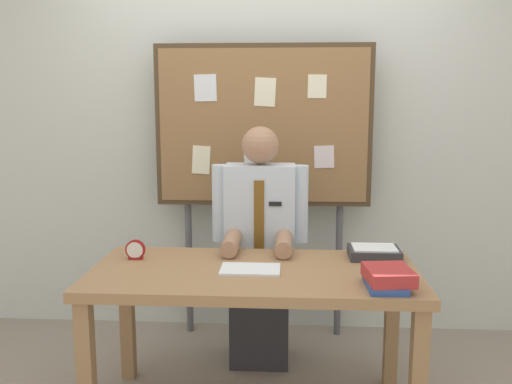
{
  "coord_description": "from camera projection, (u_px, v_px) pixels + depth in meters",
  "views": [
    {
      "loc": [
        0.16,
        -2.58,
        1.56
      ],
      "look_at": [
        0.0,
        0.17,
        1.09
      ],
      "focal_mm": 39.09,
      "sensor_mm": 36.0,
      "label": 1
    }
  ],
  "objects": [
    {
      "name": "back_wall",
      "position": [
        265.0,
        130.0,
        3.71
      ],
      "size": [
        6.4,
        0.08,
        2.7
      ],
      "primitive_type": "cube",
      "color": "silver",
      "rests_on": "ground_plane"
    },
    {
      "name": "desk",
      "position": [
        254.0,
        288.0,
        2.7
      ],
      "size": [
        1.58,
        0.75,
        0.74
      ],
      "color": "#9E754C",
      "rests_on": "ground_plane"
    },
    {
      "name": "person",
      "position": [
        260.0,
        256.0,
        3.24
      ],
      "size": [
        0.55,
        0.56,
        1.4
      ],
      "color": "#2D2D33",
      "rests_on": "ground_plane"
    },
    {
      "name": "bulletin_board",
      "position": [
        263.0,
        130.0,
        3.5
      ],
      "size": [
        1.36,
        0.09,
        1.89
      ],
      "color": "#4C3823",
      "rests_on": "ground_plane"
    },
    {
      "name": "book_stack",
      "position": [
        387.0,
        278.0,
        2.42
      ],
      "size": [
        0.22,
        0.26,
        0.09
      ],
      "color": "#2D4C99",
      "rests_on": "desk"
    },
    {
      "name": "open_notebook",
      "position": [
        250.0,
        269.0,
        2.66
      ],
      "size": [
        0.28,
        0.19,
        0.01
      ],
      "primitive_type": "cube",
      "rotation": [
        0.0,
        0.0,
        -0.0
      ],
      "color": "white",
      "rests_on": "desk"
    },
    {
      "name": "desk_clock",
      "position": [
        135.0,
        251.0,
        2.85
      ],
      "size": [
        0.1,
        0.04,
        0.1
      ],
      "color": "maroon",
      "rests_on": "desk"
    },
    {
      "name": "paper_tray",
      "position": [
        374.0,
        252.0,
        2.88
      ],
      "size": [
        0.26,
        0.2,
        0.06
      ],
      "color": "#333338",
      "rests_on": "desk"
    }
  ]
}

